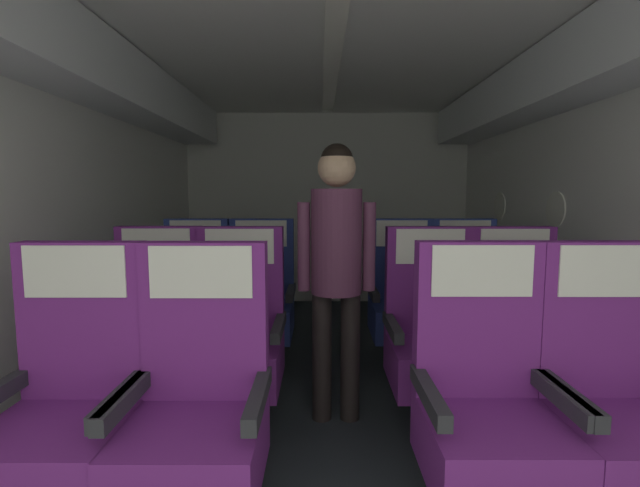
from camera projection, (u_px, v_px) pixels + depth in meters
ground at (331, 396)px, 2.87m from camera, size 3.56×5.50×0.02m
fuselage_shell at (331, 140)px, 2.94m from camera, size 3.44×5.15×2.29m
seat_a_left_window at (66, 414)px, 1.65m from camera, size 0.52×0.51×1.09m
seat_a_left_aisle at (196, 415)px, 1.64m from camera, size 0.52×0.51×1.09m
seat_a_right_aisle at (615, 411)px, 1.67m from camera, size 0.52×0.51×1.09m
seat_a_right_window at (484, 411)px, 1.67m from camera, size 0.52×0.51×1.09m
seat_b_left_window at (151, 339)px, 2.51m from camera, size 0.52×0.51×1.09m
seat_b_left_aisle at (236, 340)px, 2.49m from camera, size 0.52×0.51×1.09m
seat_b_right_aisle at (516, 340)px, 2.50m from camera, size 0.52×0.51×1.09m
seat_b_right_window at (430, 340)px, 2.49m from camera, size 0.52×0.51×1.09m
seat_c_left_window at (192, 303)px, 3.35m from camera, size 0.52×0.51×1.09m
seat_c_left_aisle at (258, 303)px, 3.35m from camera, size 0.52×0.51×1.09m
seat_c_right_aisle at (465, 303)px, 3.36m from camera, size 0.52×0.51×1.09m
seat_c_right_window at (401, 303)px, 3.36m from camera, size 0.52×0.51×1.09m
flight_attendant at (334, 254)px, 2.46m from camera, size 0.43×0.28×1.55m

